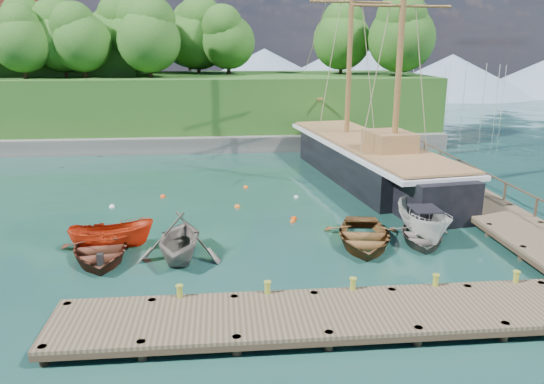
{
  "coord_description": "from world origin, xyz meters",
  "views": [
    {
      "loc": [
        -2.43,
        -21.7,
        8.95
      ],
      "look_at": [
        -0.09,
        2.78,
        2.0
      ],
      "focal_mm": 35.0,
      "sensor_mm": 36.0,
      "label": 1
    }
  ],
  "objects": [
    {
      "name": "schooner",
      "position": [
        7.3,
        12.57,
        1.1
      ],
      "size": [
        7.68,
        27.18,
        19.91
      ],
      "rotation": [
        0.0,
        0.0,
        0.14
      ],
      "color": "black",
      "rests_on": "ground"
    },
    {
      "name": "rowboat_0",
      "position": [
        -7.79,
        0.11,
        0.0
      ],
      "size": [
        4.3,
        5.38,
        1.0
      ],
      "primitive_type": "imported",
      "rotation": [
        0.0,
        0.0,
        0.19
      ],
      "color": "#4E2518",
      "rests_on": "ground"
    },
    {
      "name": "mooring_buoy_3",
      "position": [
        1.9,
        8.46,
        0.0
      ],
      "size": [
        0.27,
        0.27,
        0.27
      ],
      "primitive_type": "sphere",
      "color": "silver",
      "rests_on": "ground"
    },
    {
      "name": "ground",
      "position": [
        0.0,
        0.0,
        0.0
      ],
      "size": [
        160.0,
        160.0,
        0.0
      ],
      "primitive_type": "plane",
      "color": "#12382E",
      "rests_on": "ground"
    },
    {
      "name": "rowboat_3",
      "position": [
        6.71,
        0.72,
        0.0
      ],
      "size": [
        3.76,
        4.59,
        0.83
      ],
      "primitive_type": "imported",
      "rotation": [
        0.0,
        0.0,
        -0.25
      ],
      "color": "#625851",
      "rests_on": "ground"
    },
    {
      "name": "headland",
      "position": [
        -12.88,
        31.36,
        5.54
      ],
      "size": [
        51.0,
        19.31,
        12.9
      ],
      "color": "#474744",
      "rests_on": "ground"
    },
    {
      "name": "mooring_buoy_0",
      "position": [
        -8.32,
        2.79,
        0.0
      ],
      "size": [
        0.29,
        0.29,
        0.29
      ],
      "primitive_type": "sphere",
      "color": "white",
      "rests_on": "ground"
    },
    {
      "name": "dock_near",
      "position": [
        2.0,
        -6.5,
        0.43
      ],
      "size": [
        20.0,
        3.2,
        1.1
      ],
      "color": "#493A2A",
      "rests_on": "ground"
    },
    {
      "name": "bollard_1",
      "position": [
        -1.0,
        -5.1,
        0.0
      ],
      "size": [
        0.26,
        0.26,
        0.45
      ],
      "primitive_type": "cylinder",
      "color": "olive",
      "rests_on": "ground"
    },
    {
      "name": "mooring_buoy_5",
      "position": [
        -1.0,
        10.96,
        0.0
      ],
      "size": [
        0.3,
        0.3,
        0.3
      ],
      "primitive_type": "sphere",
      "color": "#EF5C10",
      "rests_on": "ground"
    },
    {
      "name": "mooring_buoy_6",
      "position": [
        -8.71,
        7.51,
        0.0
      ],
      "size": [
        0.32,
        0.32,
        0.32
      ],
      "primitive_type": "sphere",
      "color": "white",
      "rests_on": "ground"
    },
    {
      "name": "cabin_boat_white",
      "position": [
        7.0,
        1.27,
        0.0
      ],
      "size": [
        1.74,
        4.62,
        1.78
      ],
      "primitive_type": "imported",
      "rotation": [
        0.0,
        0.0,
        0.0
      ],
      "color": "silver",
      "rests_on": "ground"
    },
    {
      "name": "bollard_0",
      "position": [
        -4.0,
        -5.1,
        0.0
      ],
      "size": [
        0.26,
        0.26,
        0.45
      ],
      "primitive_type": "cylinder",
      "color": "olive",
      "rests_on": "ground"
    },
    {
      "name": "bollard_3",
      "position": [
        5.0,
        -5.1,
        0.0
      ],
      "size": [
        0.26,
        0.26,
        0.45
      ],
      "primitive_type": "cylinder",
      "color": "olive",
      "rests_on": "ground"
    },
    {
      "name": "dock_east",
      "position": [
        11.5,
        7.0,
        0.43
      ],
      "size": [
        3.2,
        24.0,
        1.1
      ],
      "color": "#493A2A",
      "rests_on": "ground"
    },
    {
      "name": "bollard_2",
      "position": [
        2.0,
        -5.1,
        0.0
      ],
      "size": [
        0.26,
        0.26,
        0.45
      ],
      "primitive_type": "cylinder",
      "color": "olive",
      "rests_on": "ground"
    },
    {
      "name": "bollard_4",
      "position": [
        8.0,
        -5.1,
        0.0
      ],
      "size": [
        0.26,
        0.26,
        0.45
      ],
      "primitive_type": "cylinder",
      "color": "olive",
      "rests_on": "ground"
    },
    {
      "name": "motorboat_orange",
      "position": [
        -7.45,
        1.09,
        0.0
      ],
      "size": [
        3.85,
        1.79,
        1.44
      ],
      "primitive_type": "imported",
      "rotation": [
        0.0,
        0.0,
        1.68
      ],
      "color": "red",
      "rests_on": "ground"
    },
    {
      "name": "rowboat_2",
      "position": [
        3.91,
        0.61,
        0.0
      ],
      "size": [
        4.46,
        5.6,
        1.04
      ],
      "primitive_type": "imported",
      "rotation": [
        0.0,
        0.0,
        -0.19
      ],
      "color": "brown",
      "rests_on": "ground"
    },
    {
      "name": "mooring_buoy_2",
      "position": [
        1.09,
        4.02,
        0.0
      ],
      "size": [
        0.29,
        0.29,
        0.29
      ],
      "primitive_type": "sphere",
      "color": "#E25614",
      "rests_on": "ground"
    },
    {
      "name": "mooring_buoy_4",
      "position": [
        -6.06,
        9.27,
        0.0
      ],
      "size": [
        0.34,
        0.34,
        0.34
      ],
      "primitive_type": "sphere",
      "color": "#E64D19",
      "rests_on": "ground"
    },
    {
      "name": "rowboat_1",
      "position": [
        -4.34,
        -0.34,
        0.0
      ],
      "size": [
        3.87,
        4.4,
        2.19
      ],
      "primitive_type": "imported",
      "rotation": [
        0.0,
        0.0,
        -0.07
      ],
      "color": "slate",
      "rests_on": "ground"
    },
    {
      "name": "mooring_buoy_1",
      "position": [
        -1.67,
        6.84,
        0.0
      ],
      "size": [
        0.34,
        0.34,
        0.34
      ],
      "primitive_type": "sphere",
      "color": "orange",
      "rests_on": "ground"
    },
    {
      "name": "mooring_buoy_7",
      "position": [
        1.22,
        4.43,
        0.0
      ],
      "size": [
        0.33,
        0.33,
        0.33
      ],
      "primitive_type": "sphere",
      "color": "#E33F02",
      "rests_on": "ground"
    },
    {
      "name": "distant_ridge",
      "position": [
        4.3,
        70.0,
        4.35
      ],
      "size": [
        117.0,
        40.0,
        10.0
      ],
      "color": "#728CA5",
      "rests_on": "ground"
    }
  ]
}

